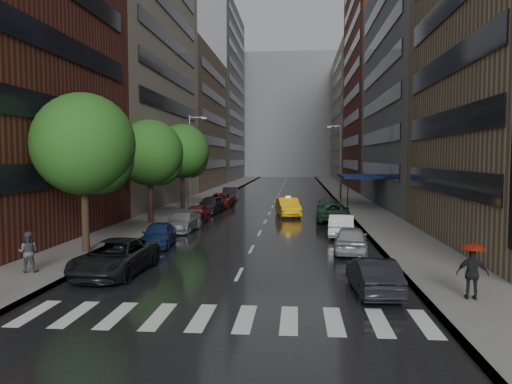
# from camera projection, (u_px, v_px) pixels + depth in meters

# --- Properties ---
(ground) EXTENTS (220.00, 220.00, 0.00)m
(ground) POSITION_uv_depth(u_px,v_px,m) (226.00, 300.00, 17.91)
(ground) COLOR gray
(ground) RESTS_ON ground
(road) EXTENTS (14.00, 140.00, 0.01)m
(road) POSITION_uv_depth(u_px,v_px,m) (279.00, 195.00, 67.61)
(road) COLOR black
(road) RESTS_ON ground
(sidewalk_left) EXTENTS (4.00, 140.00, 0.15)m
(sidewalk_left) POSITION_uv_depth(u_px,v_px,m) (213.00, 194.00, 68.35)
(sidewalk_left) COLOR gray
(sidewalk_left) RESTS_ON ground
(sidewalk_right) EXTENTS (4.00, 140.00, 0.15)m
(sidewalk_right) POSITION_uv_depth(u_px,v_px,m) (346.00, 195.00, 66.87)
(sidewalk_right) COLOR gray
(sidewalk_right) RESTS_ON ground
(crosswalk) EXTENTS (13.15, 2.80, 0.01)m
(crosswalk) POSITION_uv_depth(u_px,v_px,m) (223.00, 318.00, 15.90)
(crosswalk) COLOR silver
(crosswalk) RESTS_ON ground
(buildings_left) EXTENTS (8.00, 108.00, 38.00)m
(buildings_left) POSITION_uv_depth(u_px,v_px,m) (183.00, 86.00, 76.48)
(buildings_left) COLOR maroon
(buildings_left) RESTS_ON ground
(buildings_right) EXTENTS (8.05, 109.10, 36.00)m
(buildings_right) POSITION_uv_depth(u_px,v_px,m) (384.00, 89.00, 71.99)
(buildings_right) COLOR #937A5B
(buildings_right) RESTS_ON ground
(building_far) EXTENTS (40.00, 14.00, 32.00)m
(building_far) POSITION_uv_depth(u_px,v_px,m) (288.00, 117.00, 134.10)
(building_far) COLOR slate
(building_far) RESTS_ON ground
(tree_near) EXTENTS (5.32, 5.32, 8.48)m
(tree_near) POSITION_uv_depth(u_px,v_px,m) (84.00, 144.00, 25.99)
(tree_near) COLOR #382619
(tree_near) RESTS_ON ground
(tree_mid) EXTENTS (5.01, 5.01, 7.98)m
(tree_mid) POSITION_uv_depth(u_px,v_px,m) (150.00, 153.00, 37.69)
(tree_mid) COLOR #382619
(tree_mid) RESTS_ON ground
(tree_far) EXTENTS (5.24, 5.24, 8.35)m
(tree_far) POSITION_uv_depth(u_px,v_px,m) (182.00, 151.00, 48.19)
(tree_far) COLOR #382619
(tree_far) RESTS_ON ground
(taxi) EXTENTS (2.46, 5.08, 1.60)m
(taxi) POSITION_uv_depth(u_px,v_px,m) (288.00, 207.00, 43.37)
(taxi) COLOR #FFB40D
(taxi) RESTS_ON ground
(parked_cars_left) EXTENTS (2.84, 42.59, 1.60)m
(parked_cars_left) POSITION_uv_depth(u_px,v_px,m) (197.00, 213.00, 39.54)
(parked_cars_left) COLOR black
(parked_cars_left) RESTS_ON ground
(parked_cars_right) EXTENTS (2.94, 31.88, 1.53)m
(parked_cars_right) POSITION_uv_depth(u_px,v_px,m) (338.00, 220.00, 34.89)
(parked_cars_right) COLOR black
(parked_cars_right) RESTS_ON ground
(ped_black_umbrella) EXTENTS (0.98, 0.98, 2.09)m
(ped_black_umbrella) POSITION_uv_depth(u_px,v_px,m) (28.00, 244.00, 21.60)
(ped_black_umbrella) COLOR #424246
(ped_black_umbrella) RESTS_ON sidewalk_left
(ped_red_umbrella) EXTENTS (1.13, 0.82, 2.01)m
(ped_red_umbrella) POSITION_uv_depth(u_px,v_px,m) (473.00, 266.00, 17.45)
(ped_red_umbrella) COLOR black
(ped_red_umbrella) RESTS_ON sidewalk_right
(street_lamp_left) EXTENTS (1.74, 0.22, 9.00)m
(street_lamp_left) POSITION_uv_depth(u_px,v_px,m) (191.00, 160.00, 48.03)
(street_lamp_left) COLOR gray
(street_lamp_left) RESTS_ON sidewalk_left
(street_lamp_right) EXTENTS (1.74, 0.22, 9.00)m
(street_lamp_right) POSITION_uv_depth(u_px,v_px,m) (339.00, 159.00, 61.67)
(street_lamp_right) COLOR gray
(street_lamp_right) RESTS_ON sidewalk_right
(awning) EXTENTS (4.00, 8.00, 3.12)m
(awning) POSITION_uv_depth(u_px,v_px,m) (360.00, 177.00, 51.74)
(awning) COLOR navy
(awning) RESTS_ON sidewalk_right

